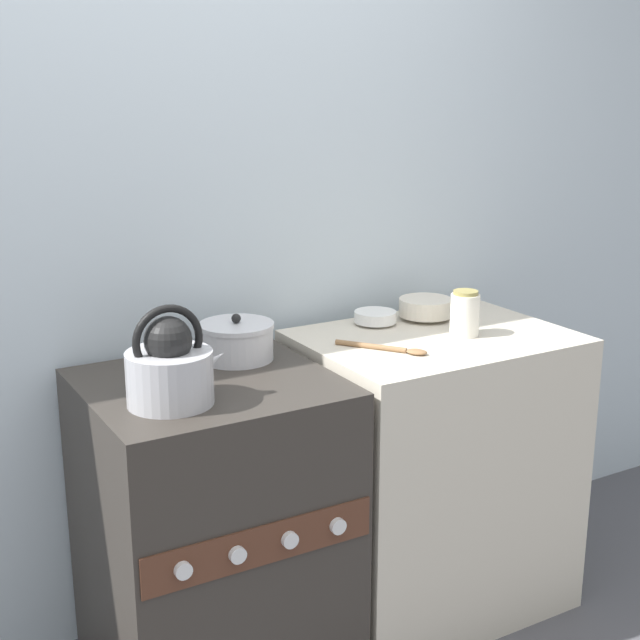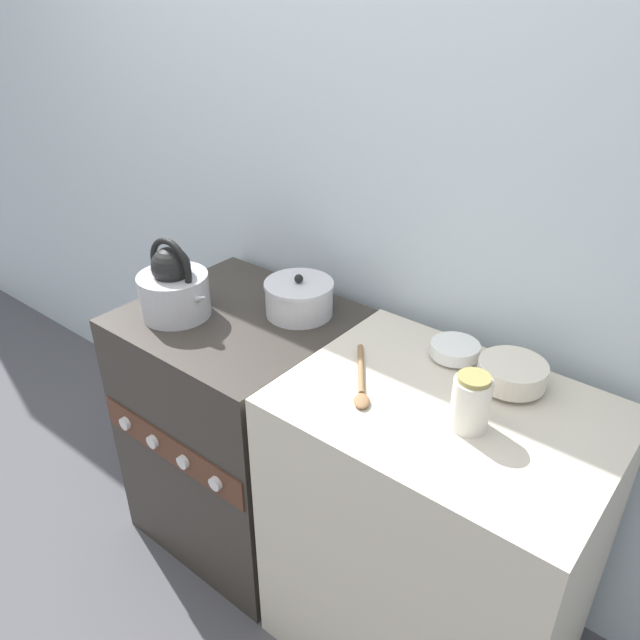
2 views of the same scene
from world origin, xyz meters
TOP-DOWN VIEW (x-y plane):
  - ground_plane at (0.00, 0.00)m, footprint 12.00×12.00m
  - wall_back at (0.00, 0.70)m, footprint 7.00×0.06m
  - stove at (-0.00, 0.31)m, footprint 0.67×0.65m
  - counter at (0.77, 0.30)m, footprint 0.82×0.61m
  - kettle at (-0.15, 0.20)m, footprint 0.27×0.22m
  - cooking_pot at (0.15, 0.45)m, footprint 0.22×0.22m
  - enamel_bowl at (0.85, 0.47)m, footprint 0.18×0.18m
  - small_ceramic_bowl at (0.67, 0.51)m, footprint 0.14×0.14m
  - storage_jar at (0.84, 0.26)m, footprint 0.09×0.09m
  - wooden_spoon at (0.55, 0.24)m, footprint 0.19×0.25m

SIDE VIEW (x-z plane):
  - ground_plane at x=0.00m, z-range 0.00..0.00m
  - stove at x=0.00m, z-range 0.00..0.91m
  - counter at x=0.77m, z-range 0.00..0.93m
  - wooden_spoon at x=0.55m, z-range 0.93..0.94m
  - small_ceramic_bowl at x=0.67m, z-range 0.93..0.97m
  - cooking_pot at x=0.15m, z-range 0.89..1.03m
  - enamel_bowl at x=0.85m, z-range 0.93..1.00m
  - storage_jar at x=0.84m, z-range 0.93..1.07m
  - kettle at x=-0.15m, z-range 0.87..1.13m
  - wall_back at x=0.00m, z-range 0.00..2.50m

